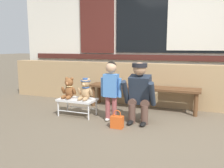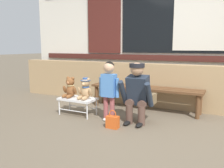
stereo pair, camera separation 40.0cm
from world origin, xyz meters
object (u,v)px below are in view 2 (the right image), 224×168
(wooden_bench_long, at_px, (145,90))
(child_standing, at_px, (109,85))
(adult_crouching, at_px, (138,93))
(teddy_bear_with_hat, at_px, (85,89))
(handbag_on_ground, at_px, (113,122))
(teddy_bear_plain, at_px, (70,88))
(small_display_bench, at_px, (78,100))

(wooden_bench_long, bearing_deg, child_standing, -107.42)
(adult_crouching, bearing_deg, teddy_bear_with_hat, -176.79)
(child_standing, relative_size, handbag_on_ground, 3.52)
(child_standing, xyz_separation_m, adult_crouching, (0.45, 0.11, -0.11))
(adult_crouching, xyz_separation_m, handbag_on_ground, (-0.24, -0.39, -0.38))
(teddy_bear_plain, bearing_deg, child_standing, -4.17)
(child_standing, bearing_deg, wooden_bench_long, 72.58)
(teddy_bear_plain, distance_m, adult_crouching, 1.26)
(child_standing, bearing_deg, teddy_bear_with_hat, 173.04)
(small_display_bench, distance_m, child_standing, 0.73)
(wooden_bench_long, xyz_separation_m, small_display_bench, (-0.93, -0.84, -0.11))
(wooden_bench_long, bearing_deg, adult_crouching, -78.03)
(adult_crouching, distance_m, handbag_on_ground, 0.60)
(teddy_bear_plain, xyz_separation_m, teddy_bear_with_hat, (0.32, 0.00, 0.01))
(handbag_on_ground, bearing_deg, wooden_bench_long, 86.24)
(adult_crouching, bearing_deg, child_standing, -165.94)
(teddy_bear_with_hat, bearing_deg, handbag_on_ground, -25.74)
(adult_crouching, bearing_deg, wooden_bench_long, 101.97)
(child_standing, bearing_deg, teddy_bear_plain, 175.83)
(wooden_bench_long, xyz_separation_m, teddy_bear_plain, (-1.09, -0.84, 0.09))
(wooden_bench_long, bearing_deg, teddy_bear_plain, -142.43)
(teddy_bear_with_hat, xyz_separation_m, child_standing, (0.49, -0.06, 0.12))
(small_display_bench, xyz_separation_m, child_standing, (0.65, -0.06, 0.33))
(teddy_bear_plain, xyz_separation_m, handbag_on_ground, (1.01, -0.33, -0.37))
(teddy_bear_plain, distance_m, teddy_bear_with_hat, 0.32)
(handbag_on_ground, bearing_deg, teddy_bear_with_hat, 154.26)
(handbag_on_ground, bearing_deg, small_display_bench, 158.73)
(small_display_bench, relative_size, teddy_bear_with_hat, 1.76)
(teddy_bear_plain, height_order, teddy_bear_with_hat, same)
(small_display_bench, bearing_deg, teddy_bear_plain, 179.49)
(teddy_bear_with_hat, height_order, adult_crouching, adult_crouching)
(small_display_bench, bearing_deg, wooden_bench_long, 42.09)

